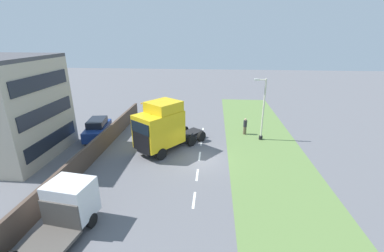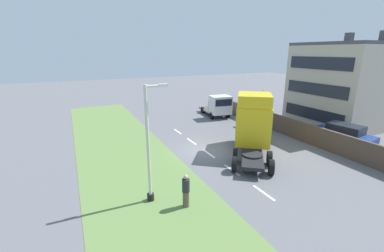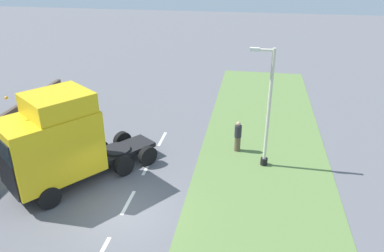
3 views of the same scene
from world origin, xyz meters
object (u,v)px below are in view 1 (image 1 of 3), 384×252
at_px(parked_car, 98,129).
at_px(pedestrian, 245,127).
at_px(lorry_cab, 162,127).
at_px(lamp_post, 262,113).
at_px(flatbed_truck, 67,207).

bearing_deg(parked_car, pedestrian, 179.13).
height_order(lorry_cab, parked_car, lorry_cab).
distance_m(lorry_cab, lamp_post, 10.11).
bearing_deg(lamp_post, parked_car, 3.05).
relative_size(flatbed_truck, pedestrian, 3.14).
relative_size(lorry_cab, pedestrian, 4.00).
bearing_deg(lamp_post, flatbed_truck, 47.89).
bearing_deg(flatbed_truck, pedestrian, 61.66).
height_order(lorry_cab, pedestrian, lorry_cab).
distance_m(lorry_cab, flatbed_truck, 10.90).
bearing_deg(lamp_post, pedestrian, -43.23).
height_order(flatbed_truck, pedestrian, flatbed_truck).
bearing_deg(parked_car, flatbed_truck, 98.51).
bearing_deg(lamp_post, lorry_cab, 20.76).
bearing_deg(pedestrian, flatbed_truck, 53.79).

